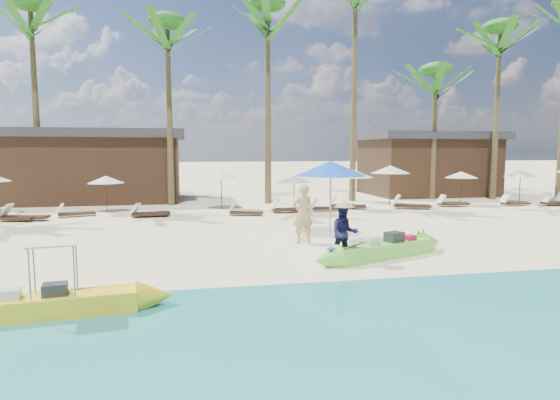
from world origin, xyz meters
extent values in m
plane|color=beige|center=(0.00, 0.00, 0.00)|extent=(240.00, 240.00, 0.00)
cube|color=tan|center=(0.00, -5.00, 0.00)|extent=(240.00, 4.50, 0.01)
cube|color=#67D842|center=(3.02, -0.39, 0.21)|extent=(3.47, 1.96, 0.41)
cube|color=white|center=(3.02, -0.39, 0.23)|extent=(2.95, 1.59, 0.19)
cube|color=#262628|center=(3.42, -0.22, 0.51)|extent=(0.60, 0.54, 0.38)
cube|color=silver|center=(2.59, -0.50, 0.47)|extent=(0.48, 0.45, 0.31)
cube|color=#BB1834|center=(4.00, -0.05, 0.44)|extent=(0.41, 0.37, 0.24)
cylinder|color=#BB1834|center=(1.99, -0.74, 0.37)|extent=(0.24, 0.24, 0.10)
cylinder|color=#262628|center=(1.77, -0.94, 0.36)|extent=(0.22, 0.22, 0.09)
sphere|color=#C7B97C|center=(1.45, -1.02, 0.42)|extent=(0.20, 0.20, 0.20)
cylinder|color=yellow|center=(4.45, 0.29, 0.42)|extent=(0.15, 0.15, 0.20)
cylinder|color=yellow|center=(4.65, 0.37, 0.42)|extent=(0.15, 0.15, 0.20)
cube|color=yellow|center=(-5.08, -3.70, 0.20)|extent=(3.35, 1.09, 0.40)
cube|color=white|center=(-5.08, -3.70, 0.22)|extent=(2.88, 0.84, 0.18)
cube|color=#262628|center=(-4.87, -3.67, 0.46)|extent=(0.45, 0.38, 0.31)
cube|color=silver|center=(-5.59, -3.76, 0.44)|extent=(0.37, 0.33, 0.27)
cube|color=beige|center=(-4.87, -3.67, 1.35)|extent=(0.90, 0.67, 0.03)
imported|color=tan|center=(1.27, 2.11, 0.98)|extent=(0.78, 0.57, 1.96)
imported|color=#141336|center=(1.74, -0.69, 0.80)|extent=(0.84, 0.69, 1.59)
cylinder|color=#99999E|center=(2.44, 2.84, 1.31)|extent=(0.06, 0.06, 2.62)
cone|color=blue|center=(2.44, 2.84, 2.44)|extent=(2.50, 2.50, 0.51)
cube|color=#362116|center=(-9.40, 9.32, 0.16)|extent=(1.91, 0.85, 0.13)
cube|color=beige|center=(-10.21, 9.43, 0.49)|extent=(0.49, 0.65, 0.54)
cube|color=#362116|center=(-9.77, 9.15, 0.14)|extent=(1.60, 0.79, 0.11)
cube|color=beige|center=(-10.44, 9.29, 0.41)|extent=(0.43, 0.55, 0.45)
cylinder|color=#362116|center=(-6.35, 11.27, 0.89)|extent=(0.04, 0.04, 1.78)
cone|color=beige|center=(-6.35, 11.27, 1.66)|extent=(1.78, 1.78, 0.36)
cube|color=#362116|center=(-7.54, 10.32, 0.14)|extent=(1.69, 0.97, 0.11)
cube|color=beige|center=(-8.22, 10.11, 0.43)|extent=(0.50, 0.60, 0.47)
cube|color=#362116|center=(-4.08, 9.79, 0.14)|extent=(1.63, 0.77, 0.11)
cube|color=beige|center=(-4.76, 9.67, 0.41)|extent=(0.43, 0.56, 0.46)
cylinder|color=#362116|center=(-0.72, 11.73, 0.97)|extent=(0.05, 0.05, 1.94)
cone|color=beige|center=(-0.72, 11.73, 1.80)|extent=(1.94, 1.94, 0.39)
cube|color=#362116|center=(-4.18, 9.44, 0.14)|extent=(1.64, 0.62, 0.11)
cube|color=beige|center=(-4.89, 9.40, 0.43)|extent=(0.39, 0.54, 0.47)
cylinder|color=#362116|center=(2.82, 10.18, 0.89)|extent=(0.04, 0.04, 1.78)
cone|color=beige|center=(2.82, 10.18, 1.65)|extent=(1.78, 1.78, 0.36)
cube|color=#362116|center=(0.28, 9.12, 0.14)|extent=(1.62, 0.86, 0.11)
cube|color=beige|center=(-0.39, 9.28, 0.41)|extent=(0.46, 0.57, 0.45)
cube|color=#362116|center=(2.52, 9.80, 0.16)|extent=(1.81, 0.70, 0.13)
cube|color=beige|center=(1.74, 9.74, 0.47)|extent=(0.44, 0.60, 0.52)
cylinder|color=#362116|center=(6.01, 10.32, 1.01)|extent=(0.05, 0.05, 2.02)
cone|color=beige|center=(6.01, 10.32, 1.88)|extent=(2.02, 2.02, 0.40)
cube|color=#362116|center=(4.56, 9.95, 0.14)|extent=(1.66, 0.65, 0.11)
cube|color=beige|center=(3.85, 10.01, 0.43)|extent=(0.40, 0.55, 0.47)
cube|color=#362116|center=(5.86, 10.54, 0.16)|extent=(1.88, 1.13, 0.13)
cube|color=beige|center=(5.11, 10.80, 0.47)|extent=(0.57, 0.68, 0.52)
cylinder|color=#362116|center=(8.65, 11.64, 1.09)|extent=(0.05, 0.05, 2.17)
cone|color=beige|center=(8.65, 11.64, 2.02)|extent=(2.17, 2.17, 0.43)
cube|color=#362116|center=(9.13, 9.89, 0.17)|extent=(1.98, 1.17, 0.13)
cube|color=beige|center=(8.34, 10.15, 0.50)|extent=(0.59, 0.71, 0.55)
cylinder|color=#362116|center=(12.78, 11.27, 0.92)|extent=(0.05, 0.05, 1.83)
cone|color=beige|center=(12.78, 11.27, 1.70)|extent=(1.83, 1.83, 0.37)
cube|color=#362116|center=(11.87, 10.45, 0.14)|extent=(1.66, 0.65, 0.11)
cube|color=beige|center=(11.16, 10.51, 0.43)|extent=(0.40, 0.55, 0.47)
cube|color=#362116|center=(15.48, 10.13, 0.14)|extent=(1.58, 0.56, 0.11)
cube|color=beige|center=(14.79, 10.16, 0.41)|extent=(0.37, 0.52, 0.46)
cylinder|color=#362116|center=(16.52, 11.17, 0.94)|extent=(0.05, 0.05, 1.89)
cone|color=beige|center=(16.52, 11.17, 1.76)|extent=(1.89, 1.89, 0.38)
cube|color=#362116|center=(17.86, 9.75, 0.16)|extent=(1.86, 0.65, 0.13)
cube|color=beige|center=(17.05, 9.73, 0.49)|extent=(0.43, 0.61, 0.54)
cone|color=brown|center=(-10.45, 15.08, 5.45)|extent=(0.40, 0.40, 10.89)
ellipsoid|color=#1E6018|center=(-10.45, 15.08, 10.89)|extent=(2.08, 2.08, 0.88)
cone|color=brown|center=(-3.36, 14.27, 5.04)|extent=(0.40, 0.40, 10.08)
ellipsoid|color=#1E6018|center=(-3.36, 14.27, 10.08)|extent=(2.08, 2.08, 0.88)
cone|color=brown|center=(2.15, 14.01, 5.63)|extent=(0.40, 0.40, 11.26)
ellipsoid|color=#1E6018|center=(2.15, 14.01, 11.26)|extent=(2.08, 2.08, 0.88)
cone|color=brown|center=(7.45, 14.38, 6.58)|extent=(0.40, 0.40, 13.16)
cone|color=brown|center=(12.84, 14.52, 4.04)|extent=(0.40, 0.40, 8.07)
ellipsoid|color=#1E6018|center=(12.84, 14.52, 8.07)|extent=(2.08, 2.08, 0.88)
cone|color=brown|center=(16.57, 13.68, 5.32)|extent=(0.40, 0.40, 10.64)
ellipsoid|color=#1E6018|center=(16.57, 13.68, 10.64)|extent=(2.08, 2.08, 0.88)
cube|color=#362116|center=(-8.00, 17.50, 1.90)|extent=(10.00, 6.00, 3.80)
cube|color=#2D2D33|center=(-8.00, 17.50, 4.05)|extent=(10.80, 6.60, 0.50)
cube|color=#362116|center=(14.00, 17.50, 1.90)|extent=(8.00, 6.00, 3.80)
cube|color=#2D2D33|center=(14.00, 17.50, 4.05)|extent=(8.80, 6.60, 0.50)
camera|label=1|loc=(-2.42, -12.70, 3.04)|focal=30.00mm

